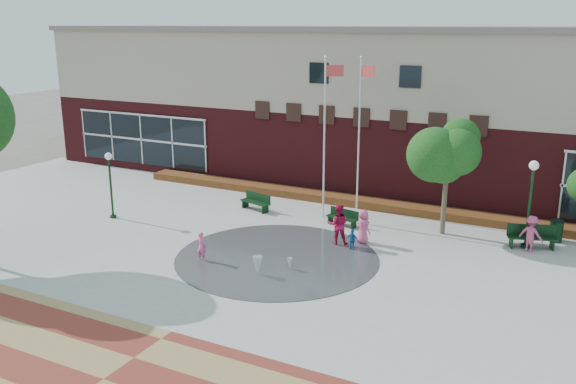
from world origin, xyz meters
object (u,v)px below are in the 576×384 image
at_px(flagpole_left, 325,130).
at_px(trash_can, 556,231).
at_px(bench_left, 255,205).
at_px(flagpole_right, 360,126).
at_px(child_splash, 201,247).

relative_size(flagpole_left, trash_can, 7.96).
bearing_deg(bench_left, flagpole_left, 23.97).
xyz_separation_m(flagpole_right, trash_can, (9.58, -0.57, -3.88)).
bearing_deg(child_splash, trash_can, -140.59).
distance_m(flagpole_left, trash_can, 11.36).
relative_size(trash_can, child_splash, 0.80).
xyz_separation_m(trash_can, child_splash, (-12.65, -9.06, 0.12)).
height_order(flagpole_left, bench_left, flagpole_left).
bearing_deg(bench_left, flagpole_right, 45.52).
bearing_deg(trash_can, flagpole_right, 176.57).
height_order(flagpole_left, child_splash, flagpole_left).
bearing_deg(trash_can, flagpole_left, -171.74).
height_order(bench_left, trash_can, trash_can).
bearing_deg(child_splash, flagpole_right, -103.86).
relative_size(bench_left, child_splash, 1.48).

